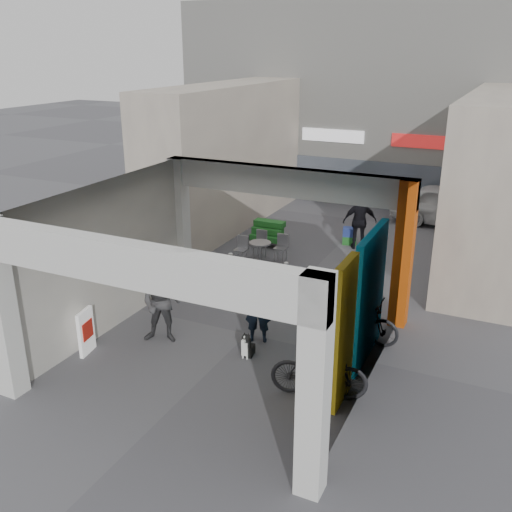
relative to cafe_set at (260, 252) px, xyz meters
The scene contains 21 objects.
ground 4.77m from the cafe_set, 68.69° to the right, with size 90.00×90.00×0.00m, color #525257.
arcade_canopy 6.07m from the cafe_set, 66.64° to the right, with size 6.40×6.45×6.40m.
far_building 10.39m from the cafe_set, 79.73° to the left, with size 18.00×4.08×8.00m.
plaza_bldg_left 4.68m from the cafe_set, 132.13° to the left, with size 2.00×9.00×5.00m, color #BFB39E.
plaza_bldg_right 7.28m from the cafe_set, 26.16° to the left, with size 2.00×9.00×5.00m, color #BFB39E.
bollard_left 2.22m from the cafe_set, 86.54° to the right, with size 0.09×0.09×0.97m, color #95989D.
bollard_center 2.77m from the cafe_set, 51.16° to the right, with size 0.09×0.09×0.95m, color #95989D.
bollard_right 3.71m from the cafe_set, 29.79° to the right, with size 0.09×0.09×0.82m, color #95989D.
advert_board_near 6.74m from the cafe_set, 98.65° to the right, with size 0.19×0.56×1.00m.
advert_board_far 3.02m from the cafe_set, 109.65° to the right, with size 0.14×0.56×1.00m.
cafe_set is the anchor object (origin of this frame).
produce_stand 1.46m from the cafe_set, 105.56° to the left, with size 1.23×0.67×0.81m.
crate_stack 3.38m from the cafe_set, 53.30° to the left, with size 0.52×0.45×0.56m.
border_collie 5.77m from the cafe_set, 67.92° to the right, with size 0.22×0.42×0.58m.
man_with_dog 5.09m from the cafe_set, 65.78° to the right, with size 0.58×0.38×1.59m, color black.
man_back_turned 5.56m from the cafe_set, 88.24° to the right, with size 0.91×0.71×1.88m, color #3A393C.
man_elderly 5.40m from the cafe_set, 39.78° to the right, with size 0.75×0.49×1.53m, color #5E8FB7.
man_crates 3.46m from the cafe_set, 44.97° to the left, with size 1.08×0.45×1.84m, color black.
bicycle_front 5.45m from the cafe_set, 42.25° to the right, with size 0.69×1.97×1.03m, color black.
bicycle_rear 7.31m from the cafe_set, 56.49° to the right, with size 0.52×1.83×1.10m, color black.
white_van 7.95m from the cafe_set, 52.69° to the left, with size 1.74×4.33×1.48m, color silver.
Camera 1 is at (5.17, -10.47, 6.25)m, focal length 40.00 mm.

